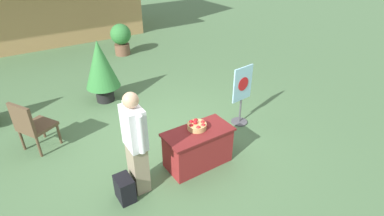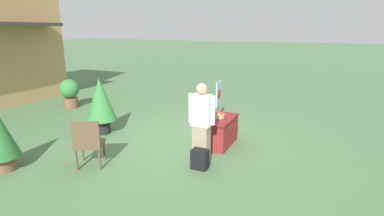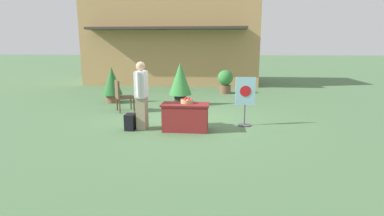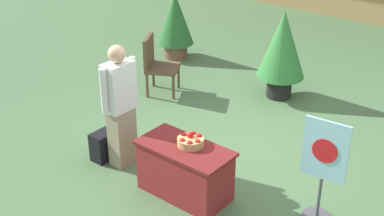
% 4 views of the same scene
% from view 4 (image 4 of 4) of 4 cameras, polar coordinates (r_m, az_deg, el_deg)
% --- Properties ---
extents(ground_plane, '(120.00, 120.00, 0.00)m').
position_cam_4_polar(ground_plane, '(7.70, 3.78, -5.44)').
color(ground_plane, '#4C7047').
extents(display_table, '(1.22, 0.61, 0.70)m').
position_cam_4_polar(display_table, '(6.80, -0.76, -6.68)').
color(display_table, maroon).
rests_on(display_table, ground_plane).
extents(apple_basket, '(0.34, 0.34, 0.16)m').
position_cam_4_polar(apple_basket, '(6.61, -0.14, -3.51)').
color(apple_basket, tan).
rests_on(apple_basket, display_table).
extents(person_visitor, '(0.27, 0.61, 1.76)m').
position_cam_4_polar(person_visitor, '(7.22, -7.67, 0.26)').
color(person_visitor, gray).
rests_on(person_visitor, ground_plane).
extents(backpack, '(0.24, 0.34, 0.42)m').
position_cam_4_polar(backpack, '(7.69, -9.42, -4.00)').
color(backpack, black).
rests_on(backpack, ground_plane).
extents(poster_board, '(0.53, 0.36, 1.33)m').
position_cam_4_polar(poster_board, '(6.36, 13.78, -6.29)').
color(poster_board, '#4C4C51').
rests_on(poster_board, ground_plane).
extents(patio_chair, '(0.75, 0.75, 1.04)m').
position_cam_4_polar(patio_chair, '(9.45, -3.80, 4.90)').
color(patio_chair, brown).
rests_on(patio_chair, ground_plane).
extents(potted_plant_far_left, '(0.83, 0.83, 1.56)m').
position_cam_4_polar(potted_plant_far_left, '(9.28, 9.60, 6.33)').
color(potted_plant_far_left, black).
rests_on(potted_plant_far_left, ground_plane).
extents(potted_plant_near_left, '(0.74, 0.74, 1.36)m').
position_cam_4_polar(potted_plant_near_left, '(11.01, -1.80, 9.16)').
color(potted_plant_near_left, brown).
rests_on(potted_plant_near_left, ground_plane).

